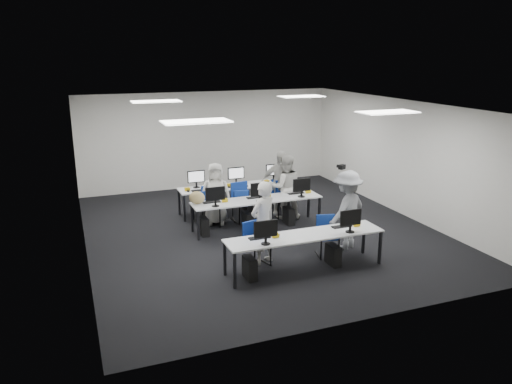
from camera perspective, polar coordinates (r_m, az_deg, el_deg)
name	(u,v)px	position (r m, az deg, el deg)	size (l,w,h in m)	color
room	(260,170)	(11.68, 0.48, 2.52)	(9.00, 9.02, 3.00)	black
ceiling_panels	(260,106)	(11.43, 0.50, 9.79)	(5.20, 4.60, 0.02)	white
desk_front	(305,237)	(9.82, 5.61, -5.15)	(3.20, 0.70, 0.73)	silver
desk_mid	(257,201)	(12.07, 0.13, -1.07)	(3.20, 0.70, 0.73)	silver
desk_back	(238,187)	(13.34, -2.03, 0.55)	(3.20, 0.70, 0.73)	silver
equipment_front	(296,254)	(9.84, 4.60, -7.09)	(2.51, 0.41, 1.19)	#0D2DAF
equipment_mid	(250,215)	(12.09, -0.69, -2.65)	(2.91, 0.41, 1.19)	white
equipment_back	(245,198)	(13.50, -1.28, -0.67)	(2.91, 0.41, 1.19)	white
chair_0	(256,252)	(10.13, 0.02, -6.83)	(0.53, 0.56, 0.88)	navy
chair_1	(327,244)	(10.68, 8.12, -5.85)	(0.51, 0.54, 0.86)	navy
chair_2	(211,213)	(12.48, -5.18, -2.41)	(0.57, 0.60, 0.95)	navy
chair_3	(243,209)	(12.70, -1.53, -1.97)	(0.54, 0.58, 0.98)	navy
chair_4	(282,205)	(13.10, 3.00, -1.48)	(0.47, 0.51, 0.95)	navy
chair_5	(203,212)	(12.66, -6.06, -2.29)	(0.43, 0.47, 0.86)	navy
chair_6	(241,210)	(12.79, -1.77, -2.06)	(0.49, 0.51, 0.83)	navy
chair_7	(279,202)	(13.33, 2.67, -1.14)	(0.53, 0.57, 0.97)	navy
handbag	(197,198)	(11.74, -6.76, -0.65)	(0.37, 0.24, 0.30)	olive
student_0	(263,223)	(10.04, 0.81, -3.52)	(0.63, 0.41, 1.72)	#B9B8AE
student_1	(286,187)	(12.81, 3.41, 0.60)	(0.81, 0.63, 1.66)	#B9B8AE
student_2	(216,194)	(12.41, -4.63, -0.19)	(0.76, 0.49, 1.55)	#B9B8AE
student_3	(280,183)	(13.02, 2.77, 1.00)	(1.01, 0.42, 1.73)	#B9B8AE
photographer	(347,210)	(10.96, 10.34, -2.05)	(1.12, 0.65, 1.74)	slate
dslr_camera	(342,167)	(10.81, 9.79, 2.84)	(0.14, 0.18, 0.10)	black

